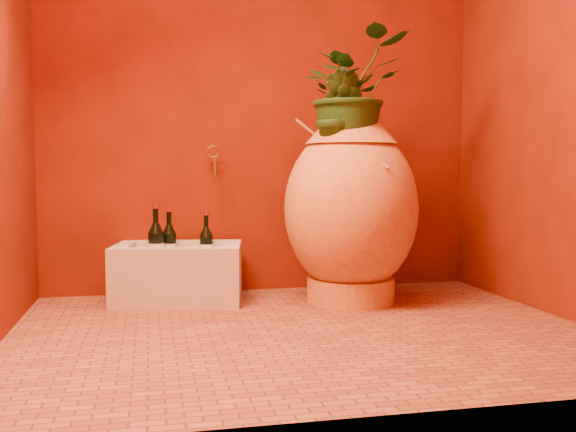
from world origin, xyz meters
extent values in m
plane|color=brown|center=(0.00, 0.00, 0.00)|extent=(2.50, 2.50, 0.00)
cube|color=#541604|center=(0.00, 1.00, 1.25)|extent=(2.50, 0.02, 2.50)
cube|color=#541604|center=(1.25, 0.00, 1.25)|extent=(0.02, 2.00, 2.50)
cylinder|color=gold|center=(0.39, 0.53, 0.07)|extent=(0.55, 0.55, 0.13)
ellipsoid|color=gold|center=(0.39, 0.53, 0.49)|extent=(0.83, 0.83, 0.88)
cone|color=gold|center=(0.39, 0.53, 0.90)|extent=(0.57, 0.57, 0.13)
torus|color=gold|center=(0.39, 0.53, 0.98)|extent=(0.35, 0.35, 0.05)
cylinder|color=olive|center=(0.31, 0.48, 0.78)|extent=(0.41, 0.28, 0.38)
cylinder|color=olive|center=(0.37, 0.41, 0.82)|extent=(0.23, 0.40, 0.23)
cylinder|color=olive|center=(0.49, 0.45, 0.83)|extent=(0.15, 0.34, 0.27)
cube|color=#B8B298|center=(-0.50, 0.75, 0.14)|extent=(0.72, 0.55, 0.28)
cube|color=#B8B298|center=(-0.50, 0.93, 0.29)|extent=(0.66, 0.19, 0.03)
cube|color=#B8B298|center=(-0.50, 0.57, 0.29)|extent=(0.66, 0.19, 0.03)
cube|color=#B8B298|center=(-0.79, 0.75, 0.29)|extent=(0.13, 0.29, 0.03)
cube|color=#B8B298|center=(-0.22, 0.75, 0.29)|extent=(0.13, 0.29, 0.03)
cylinder|color=black|center=(-0.55, 0.83, 0.26)|extent=(0.08, 0.08, 0.18)
cone|color=black|center=(-0.55, 0.83, 0.38)|extent=(0.08, 0.08, 0.05)
cylinder|color=black|center=(-0.55, 0.83, 0.44)|extent=(0.03, 0.03, 0.07)
cylinder|color=maroon|center=(-0.55, 0.83, 0.49)|extent=(0.03, 0.03, 0.03)
cylinder|color=silver|center=(-0.55, 0.83, 0.26)|extent=(0.08, 0.08, 0.08)
cylinder|color=black|center=(-0.62, 0.77, 0.27)|extent=(0.08, 0.08, 0.20)
cone|color=black|center=(-0.62, 0.77, 0.39)|extent=(0.08, 0.08, 0.05)
cylinder|color=black|center=(-0.62, 0.77, 0.46)|extent=(0.03, 0.03, 0.08)
cylinder|color=maroon|center=(-0.62, 0.77, 0.51)|extent=(0.03, 0.03, 0.03)
cylinder|color=silver|center=(-0.62, 0.77, 0.27)|extent=(0.09, 0.09, 0.09)
cylinder|color=black|center=(-0.35, 0.84, 0.26)|extent=(0.07, 0.07, 0.17)
cone|color=black|center=(-0.35, 0.84, 0.36)|extent=(0.07, 0.07, 0.05)
cylinder|color=black|center=(-0.35, 0.84, 0.42)|extent=(0.02, 0.02, 0.07)
cylinder|color=maroon|center=(-0.35, 0.84, 0.46)|extent=(0.03, 0.03, 0.02)
cylinder|color=silver|center=(-0.35, 0.84, 0.26)|extent=(0.08, 0.08, 0.08)
cylinder|color=olive|center=(-0.30, 0.93, 0.75)|extent=(0.03, 0.15, 0.03)
cylinder|color=olive|center=(-0.30, 0.85, 0.71)|extent=(0.02, 0.02, 0.08)
torus|color=olive|center=(-0.30, 0.93, 0.80)|extent=(0.08, 0.01, 0.08)
cylinder|color=olive|center=(-0.30, 0.93, 0.78)|extent=(0.01, 0.01, 0.05)
imported|color=#1A4117|center=(0.38, 0.53, 1.10)|extent=(0.69, 0.65, 0.61)
imported|color=#1A4117|center=(0.29, 0.44, 0.97)|extent=(0.31, 0.30, 0.43)
camera|label=1|loc=(-0.65, -2.68, 0.69)|focal=40.00mm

